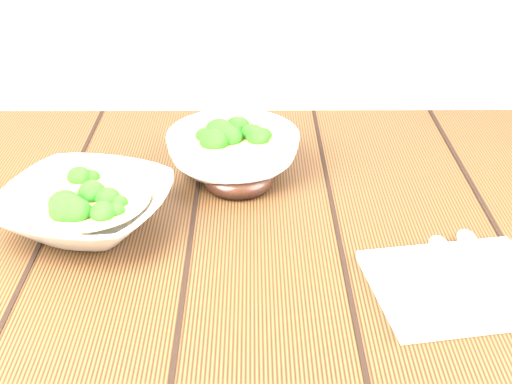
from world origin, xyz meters
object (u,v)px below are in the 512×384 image
Objects in this scene: table at (210,289)px; trivet at (238,179)px; napkin at (459,285)px; soup_bowl_back at (233,151)px; soup_bowl_front at (86,206)px.

table is 0.17m from trivet.
table is at bearing -112.63° from trivet.
table is at bearing 143.52° from napkin.
soup_bowl_back is (0.03, 0.15, 0.16)m from table.
soup_bowl_front is 0.26m from soup_bowl_back.
trivet is (0.04, 0.10, 0.13)m from table.
napkin is at bearing -27.13° from table.
trivet is 0.52× the size of napkin.
table is 11.26× the size of trivet.
soup_bowl_front is 1.35× the size of napkin.
soup_bowl_back is at bearing 122.59° from napkin.
soup_bowl_back is 1.10× the size of napkin.
soup_bowl_back reaches higher than table.
napkin is at bearing -17.42° from soup_bowl_front.
soup_bowl_front is 0.24m from trivet.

